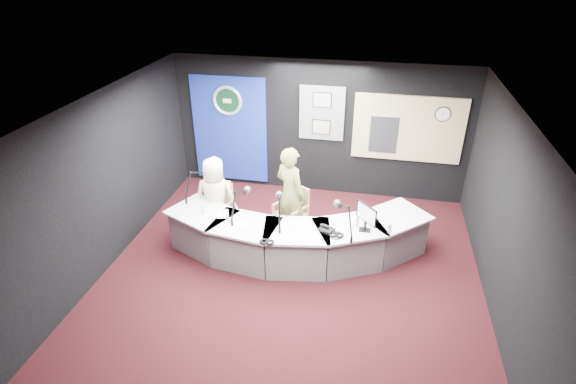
% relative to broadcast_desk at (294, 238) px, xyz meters
% --- Properties ---
extents(ground, '(6.00, 6.00, 0.00)m').
position_rel_broadcast_desk_xyz_m(ground, '(0.05, -0.55, -0.38)').
color(ground, black).
rests_on(ground, ground).
extents(ceiling, '(6.00, 6.00, 0.02)m').
position_rel_broadcast_desk_xyz_m(ceiling, '(0.05, -0.55, 2.42)').
color(ceiling, silver).
rests_on(ceiling, ground).
extents(wall_back, '(6.00, 0.02, 2.80)m').
position_rel_broadcast_desk_xyz_m(wall_back, '(0.05, 2.45, 1.02)').
color(wall_back, black).
rests_on(wall_back, ground).
extents(wall_front, '(6.00, 0.02, 2.80)m').
position_rel_broadcast_desk_xyz_m(wall_front, '(0.05, -3.55, 1.02)').
color(wall_front, black).
rests_on(wall_front, ground).
extents(wall_left, '(0.02, 6.00, 2.80)m').
position_rel_broadcast_desk_xyz_m(wall_left, '(-2.95, -0.55, 1.02)').
color(wall_left, black).
rests_on(wall_left, ground).
extents(wall_right, '(0.02, 6.00, 2.80)m').
position_rel_broadcast_desk_xyz_m(wall_right, '(3.05, -0.55, 1.02)').
color(wall_right, black).
rests_on(wall_right, ground).
extents(broadcast_desk, '(4.50, 1.90, 0.75)m').
position_rel_broadcast_desk_xyz_m(broadcast_desk, '(0.00, 0.00, 0.00)').
color(broadcast_desk, silver).
rests_on(broadcast_desk, ground).
extents(backdrop_panel, '(1.60, 0.05, 2.30)m').
position_rel_broadcast_desk_xyz_m(backdrop_panel, '(-1.85, 2.42, 0.88)').
color(backdrop_panel, navy).
rests_on(backdrop_panel, wall_back).
extents(agency_seal, '(0.63, 0.07, 0.63)m').
position_rel_broadcast_desk_xyz_m(agency_seal, '(-1.85, 2.38, 1.52)').
color(agency_seal, silver).
rests_on(agency_seal, backdrop_panel).
extents(seal_center, '(0.48, 0.01, 0.48)m').
position_rel_broadcast_desk_xyz_m(seal_center, '(-1.85, 2.38, 1.52)').
color(seal_center, black).
rests_on(seal_center, backdrop_panel).
extents(pinboard, '(0.90, 0.04, 1.10)m').
position_rel_broadcast_desk_xyz_m(pinboard, '(0.10, 2.42, 1.38)').
color(pinboard, slate).
rests_on(pinboard, wall_back).
extents(framed_photo_upper, '(0.34, 0.02, 0.27)m').
position_rel_broadcast_desk_xyz_m(framed_photo_upper, '(0.10, 2.39, 1.65)').
color(framed_photo_upper, gray).
rests_on(framed_photo_upper, pinboard).
extents(framed_photo_lower, '(0.34, 0.02, 0.27)m').
position_rel_broadcast_desk_xyz_m(framed_photo_lower, '(0.10, 2.39, 1.09)').
color(framed_photo_lower, gray).
rests_on(framed_photo_lower, pinboard).
extents(booth_window_frame, '(2.12, 0.06, 1.32)m').
position_rel_broadcast_desk_xyz_m(booth_window_frame, '(1.80, 2.42, 1.18)').
color(booth_window_frame, tan).
rests_on(booth_window_frame, wall_back).
extents(booth_glow, '(2.00, 0.02, 1.20)m').
position_rel_broadcast_desk_xyz_m(booth_glow, '(1.80, 2.41, 1.18)').
color(booth_glow, '#D4BA86').
rests_on(booth_glow, booth_window_frame).
extents(equipment_rack, '(0.55, 0.02, 0.75)m').
position_rel_broadcast_desk_xyz_m(equipment_rack, '(1.35, 2.39, 1.03)').
color(equipment_rack, black).
rests_on(equipment_rack, booth_window_frame).
extents(wall_clock, '(0.28, 0.01, 0.28)m').
position_rel_broadcast_desk_xyz_m(wall_clock, '(2.40, 2.39, 1.52)').
color(wall_clock, white).
rests_on(wall_clock, booth_window_frame).
extents(armchair_left, '(0.66, 0.66, 1.07)m').
position_rel_broadcast_desk_xyz_m(armchair_left, '(-1.50, 0.40, 0.16)').
color(armchair_left, '#B97A54').
rests_on(armchair_left, ground).
extents(armchair_right, '(0.72, 0.72, 0.93)m').
position_rel_broadcast_desk_xyz_m(armchair_right, '(-0.18, 0.60, 0.09)').
color(armchair_right, '#B97A54').
rests_on(armchair_right, ground).
extents(draped_jacket, '(0.51, 0.15, 0.70)m').
position_rel_broadcast_desk_xyz_m(draped_jacket, '(-1.54, 0.65, 0.24)').
color(draped_jacket, gray).
rests_on(draped_jacket, armchair_left).
extents(person_man, '(0.79, 0.55, 1.52)m').
position_rel_broadcast_desk_xyz_m(person_man, '(-1.50, 0.40, 0.38)').
color(person_man, beige).
rests_on(person_man, ground).
extents(person_woman, '(0.76, 0.70, 1.75)m').
position_rel_broadcast_desk_xyz_m(person_woman, '(-0.18, 0.60, 0.50)').
color(person_woman, olive).
rests_on(person_woman, ground).
extents(computer_monitor, '(0.29, 0.31, 0.28)m').
position_rel_broadcast_desk_xyz_m(computer_monitor, '(1.16, -0.12, 0.70)').
color(computer_monitor, black).
rests_on(computer_monitor, broadcast_desk).
extents(desk_phone, '(0.27, 0.25, 0.05)m').
position_rel_broadcast_desk_xyz_m(desk_phone, '(0.58, -0.26, 0.40)').
color(desk_phone, black).
rests_on(desk_phone, broadcast_desk).
extents(headphones_near, '(0.23, 0.23, 0.04)m').
position_rel_broadcast_desk_xyz_m(headphones_near, '(0.74, -0.36, 0.39)').
color(headphones_near, black).
rests_on(headphones_near, broadcast_desk).
extents(headphones_far, '(0.19, 0.19, 0.03)m').
position_rel_broadcast_desk_xyz_m(headphones_far, '(-0.27, -0.75, 0.39)').
color(headphones_far, black).
rests_on(headphones_far, broadcast_desk).
extents(paper_stack, '(0.27, 0.32, 0.00)m').
position_rel_broadcast_desk_xyz_m(paper_stack, '(-1.19, -0.09, 0.38)').
color(paper_stack, white).
rests_on(paper_stack, broadcast_desk).
extents(notepad, '(0.35, 0.40, 0.00)m').
position_rel_broadcast_desk_xyz_m(notepad, '(-0.86, -0.42, 0.38)').
color(notepad, white).
rests_on(notepad, broadcast_desk).
extents(boom_mic_a, '(0.33, 0.70, 0.60)m').
position_rel_broadcast_desk_xyz_m(boom_mic_a, '(-1.82, 0.41, 0.68)').
color(boom_mic_a, black).
rests_on(boom_mic_a, broadcast_desk).
extents(boom_mic_b, '(0.21, 0.73, 0.60)m').
position_rel_broadcast_desk_xyz_m(boom_mic_b, '(-0.89, -0.09, 0.68)').
color(boom_mic_b, black).
rests_on(boom_mic_b, broadcast_desk).
extents(boom_mic_c, '(0.26, 0.72, 0.60)m').
position_rel_broadcast_desk_xyz_m(boom_mic_c, '(-0.21, -0.15, 0.68)').
color(boom_mic_c, black).
rests_on(boom_mic_c, broadcast_desk).
extents(boom_mic_d, '(0.41, 0.67, 0.60)m').
position_rel_broadcast_desk_xyz_m(boom_mic_d, '(0.83, -0.21, 0.68)').
color(boom_mic_d, black).
rests_on(boom_mic_d, broadcast_desk).
extents(water_bottles, '(3.11, 0.18, 0.18)m').
position_rel_broadcast_desk_xyz_m(water_bottles, '(0.01, -0.07, 0.46)').
color(water_bottles, silver).
rests_on(water_bottles, broadcast_desk).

